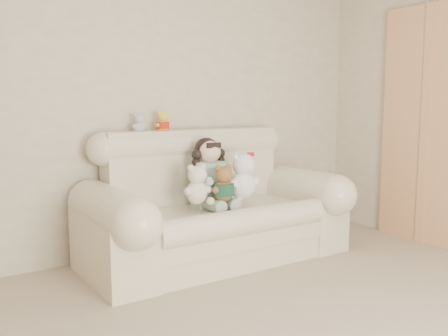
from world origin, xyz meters
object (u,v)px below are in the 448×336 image
Objects in this scene: seated_child at (209,172)px; white_cat at (243,171)px; sofa at (217,196)px; cream_teddy at (197,181)px; brown_teddy at (223,180)px.

white_cat is (0.18, -0.21, 0.02)m from seated_child.
seated_child is (-0.02, 0.08, 0.19)m from sofa.
white_cat reaches higher than cream_teddy.
cream_teddy is (-0.21, 0.04, 0.01)m from brown_teddy.
sofa is 3.72× the size of seated_child.
brown_teddy is 0.96× the size of cream_teddy.
white_cat is (0.15, -0.13, 0.20)m from sofa.
brown_teddy is at bearing 175.17° from white_cat.
seated_child is 0.28m from white_cat.
cream_teddy is at bearing 167.08° from white_cat.
sofa is 6.28× the size of brown_teddy.
cream_teddy is at bearing -177.63° from brown_teddy.
white_cat is at bearing -21.76° from cream_teddy.
sofa reaches higher than white_cat.
seated_child is at bearing 21.50° from cream_teddy.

